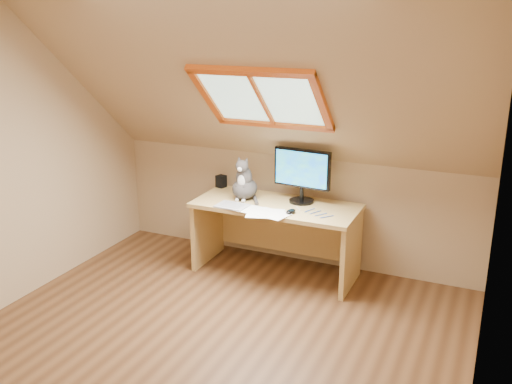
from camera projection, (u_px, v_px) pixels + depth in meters
The scene contains 10 objects.
ground at pixel (202, 351), 3.97m from camera, with size 3.50×3.50×0.00m, color brown.
room_shell at pixel (188, 154), 3.46m from camera, with size 3.52×3.52×2.41m.
desk at pixel (279, 224), 5.10m from camera, with size 1.44×0.63×0.66m.
monitor at pixel (302, 172), 4.94m from camera, with size 0.52×0.22×0.48m.
cat at pixel (244, 184), 5.07m from camera, with size 0.23×0.27×0.40m.
desk_speaker at pixel (221, 181), 5.44m from camera, with size 0.08×0.08×0.12m, color black.
graphics_tablet at pixel (232, 206), 4.91m from camera, with size 0.27×0.19×0.01m, color #B2B2B7.
mouse at pixel (291, 211), 4.73m from camera, with size 0.06×0.11×0.03m, color black.
papers at pixel (263, 212), 4.76m from camera, with size 0.35×0.30×0.01m.
cables at pixel (306, 213), 4.75m from camera, with size 0.51×0.26×0.01m.
Camera 1 is at (1.75, -3.00, 2.25)m, focal length 40.00 mm.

